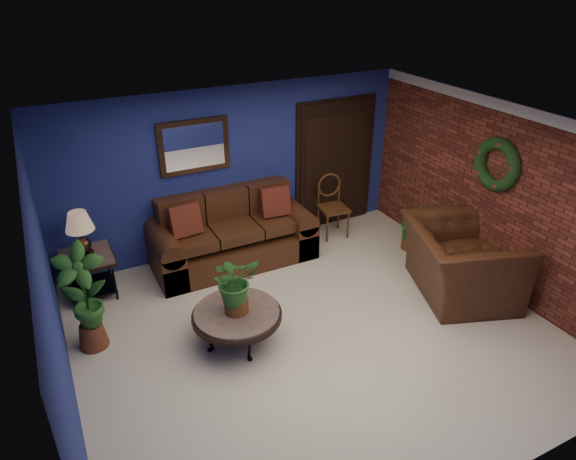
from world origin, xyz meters
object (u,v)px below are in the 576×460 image
sofa (231,238)px  table_lamp (80,229)px  side_chair (332,201)px  end_table (88,264)px  armchair (460,261)px  coffee_table (237,315)px

sofa → table_lamp: size_ratio=3.95×
sofa → side_chair: size_ratio=2.33×
side_chair → end_table: bearing=-172.5°
armchair → end_table: bearing=83.8°
sofa → coffee_table: bearing=-109.1°
coffee_table → end_table: bearing=127.5°
coffee_table → armchair: bearing=-6.7°
coffee_table → table_lamp: (-1.39, 1.81, 0.61)m
table_lamp → sofa: bearing=1.1°
side_chair → armchair: (0.64, -2.25, -0.09)m
sofa → end_table: bearing=-178.9°
table_lamp → armchair: (4.45, -2.17, -0.53)m
end_table → sofa: bearing=1.1°
end_table → table_lamp: 0.53m
coffee_table → side_chair: bearing=38.0°
table_lamp → armchair: 4.98m
sofa → end_table: sofa is taller
coffee_table → end_table: (-1.39, 1.81, 0.08)m
sofa → armchair: (2.42, -2.21, 0.13)m
coffee_table → table_lamp: 2.37m
table_lamp → coffee_table: bearing=-52.5°
sofa → armchair: 3.28m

